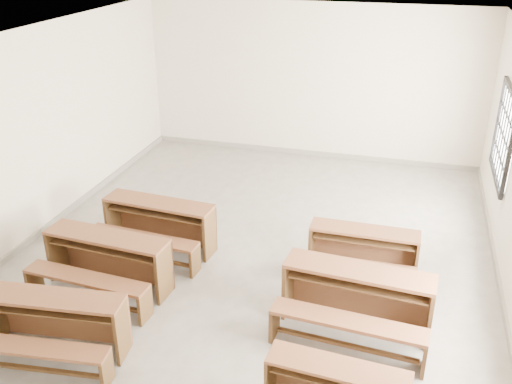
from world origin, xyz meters
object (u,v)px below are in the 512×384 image
(desk_set_1, at_px, (106,258))
(desk_set_2, at_px, (158,222))
(desk_set_4, at_px, (357,296))
(desk_set_5, at_px, (363,249))
(desk_set_0, at_px, (55,321))

(desk_set_1, bearing_deg, desk_set_2, 83.11)
(desk_set_4, bearing_deg, desk_set_1, -175.08)
(desk_set_1, bearing_deg, desk_set_4, 4.61)
(desk_set_1, xyz_separation_m, desk_set_5, (3.29, 1.29, -0.06))
(desk_set_2, xyz_separation_m, desk_set_4, (3.12, -1.13, 0.02))
(desk_set_1, xyz_separation_m, desk_set_4, (3.35, 0.03, 0.02))
(desk_set_4, relative_size, desk_set_5, 1.22)
(desk_set_0, xyz_separation_m, desk_set_2, (0.14, 2.49, 0.03))
(desk_set_1, bearing_deg, desk_set_5, 25.53)
(desk_set_1, xyz_separation_m, desk_set_2, (0.22, 1.16, -0.01))
(desk_set_5, bearing_deg, desk_set_1, -158.43)
(desk_set_0, height_order, desk_set_1, desk_set_1)
(desk_set_1, relative_size, desk_set_5, 1.18)
(desk_set_1, distance_m, desk_set_4, 3.35)
(desk_set_2, height_order, desk_set_5, desk_set_2)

